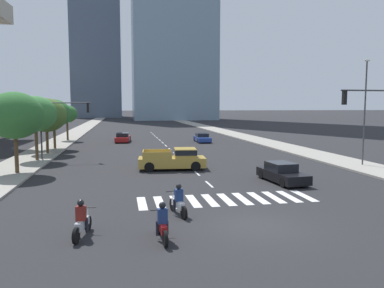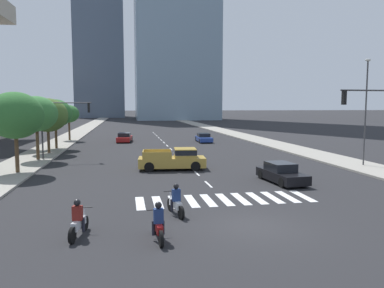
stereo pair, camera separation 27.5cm
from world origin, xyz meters
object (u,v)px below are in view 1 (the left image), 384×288
Objects in this scene: sedan_blue_2 at (202,138)px; street_tree_second at (35,114)px; street_tree_nearest at (15,116)px; pickup_truck at (175,159)px; motorcycle_lead at (82,222)px; street_lamp_east at (365,105)px; motorcycle_trailing at (162,225)px; street_tree_fourth at (54,113)px; motorcycle_third at (178,203)px; street_tree_third at (46,115)px; sedan_red_1 at (123,138)px; street_tree_fifth at (67,114)px; traffic_signal_far at (60,117)px; sedan_black_0 at (282,173)px.

sedan_blue_2 is 24.31m from street_tree_second.
street_tree_second is (0.00, 6.67, -0.03)m from street_tree_nearest.
street_tree_nearest is (-11.71, -0.02, 3.50)m from pickup_truck.
motorcycle_lead is 0.24× the size of street_lamp_east.
motorcycle_trailing is 0.37× the size of street_tree_fourth.
motorcycle_third is 26.28m from street_tree_third.
sedan_red_1 is (-2.35, 36.23, 0.00)m from motorcycle_third.
motorcycle_trailing is 28.81m from street_tree_third.
street_tree_fifth reaches higher than pickup_truck.
street_tree_nearest is at bearing 27.38° from motorcycle_trailing.
motorcycle_third reaches higher than sedan_red_1.
traffic_signal_far is at bearing -66.50° from street_tree_third.
sedan_black_0 is at bearing -42.70° from motorcycle_lead.
traffic_signal_far is 9.42m from street_tree_fourth.
street_tree_nearest is at bearing -90.00° from street_tree_fifth.
pickup_truck is 0.91× the size of street_tree_nearest.
street_tree_fifth reaches higher than sedan_black_0.
street_tree_fourth reaches higher than traffic_signal_far.
street_lamp_east reaches higher than sedan_blue_2.
sedan_red_1 is 14.87m from street_tree_third.
street_tree_fourth reaches higher than street_tree_fifth.
sedan_blue_2 is at bearing 173.35° from sedan_black_0.
sedan_blue_2 is at bearing 49.63° from street_tree_nearest.
sedan_red_1 is at bearing -98.64° from sedan_blue_2.
street_lamp_east is at bearing -25.54° from street_tree_third.
street_tree_fourth is at bearing 90.00° from street_tree_second.
motorcycle_third is 35.29m from sedan_blue_2.
street_lamp_east is (8.61, -23.22, 4.52)m from sedan_blue_2.
street_tree_second reaches higher than street_tree_fourth.
sedan_black_0 is 0.76× the size of street_tree_nearest.
street_lamp_east reaches higher than street_tree_fifth.
sedan_black_0 reaches higher than sedan_blue_2.
street_lamp_east reaches higher than pickup_truck.
street_tree_nearest reaches higher than street_tree_second.
street_tree_nearest is (-2.09, -6.84, 0.34)m from traffic_signal_far.
street_tree_fourth is (-18.60, -5.85, 3.59)m from sedan_blue_2.
motorcycle_third is at bearing -147.24° from street_lamp_east.
street_tree_second is at bearing -175.40° from traffic_signal_far.
motorcycle_third is at bearing -49.23° from motorcycle_lead.
street_tree_third is at bearing 153.51° from sedan_red_1.
sedan_black_0 is 11.41m from street_lamp_east.
motorcycle_trailing is 0.44× the size of sedan_blue_2.
street_tree_third reaches higher than motorcycle_third.
motorcycle_lead is 0.38× the size of pickup_truck.
street_tree_second reaches higher than pickup_truck.
street_lamp_east is at bearing -45.71° from street_tree_fifth.
street_tree_third is at bearing -140.18° from sedan_black_0.
street_tree_nearest is (-18.60, -21.87, 3.75)m from sedan_blue_2.
sedan_blue_2 is 19.82m from street_tree_fourth.
sedan_red_1 is 0.97× the size of street_tree_fifth.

